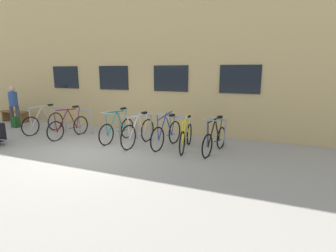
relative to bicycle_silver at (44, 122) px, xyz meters
The scene contains 13 objects.
ground_plane 3.46m from the bicycle_silver, 24.21° to the right, with size 42.00×42.00×0.00m, color #9E998E.
storefront_building 6.21m from the bicycle_silver, 55.44° to the left, with size 28.00×5.58×6.43m.
bike_rack 3.34m from the bicycle_silver, ahead, with size 6.59×0.05×0.88m.
bicycle_silver is the anchor object (origin of this frame).
bicycle_black 6.38m from the bicycle_silver, ahead, with size 0.45×1.66×1.03m.
bicycle_white 4.05m from the bicycle_silver, ahead, with size 0.44×1.80×1.01m.
bicycle_teal 3.18m from the bicycle_silver, ahead, with size 0.44×1.73×1.08m.
bicycle_yellow 5.53m from the bicycle_silver, ahead, with size 0.44×1.76×1.04m.
bicycle_maroon 1.38m from the bicycle_silver, ahead, with size 0.44×1.74×1.07m.
bicycle_blue 4.92m from the bicycle_silver, ahead, with size 0.44×1.73×1.10m.
wooden_bench 3.16m from the bicycle_silver, 159.38° to the left, with size 1.50×0.40×0.48m.
person_by_bench 1.98m from the bicycle_silver, behind, with size 0.32×0.32×1.65m.
backpack 1.83m from the bicycle_silver, behind, with size 0.28×0.20×0.44m, color #1E4C1E.
Camera 1 is at (4.74, -5.60, 2.24)m, focal length 28.07 mm.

